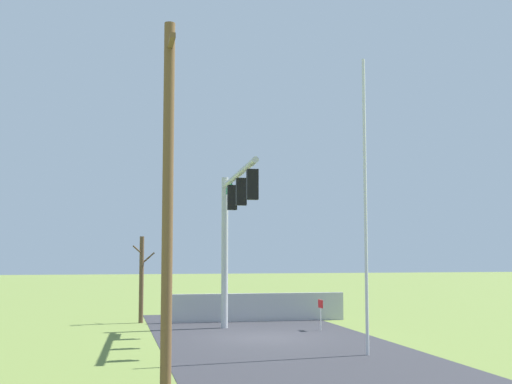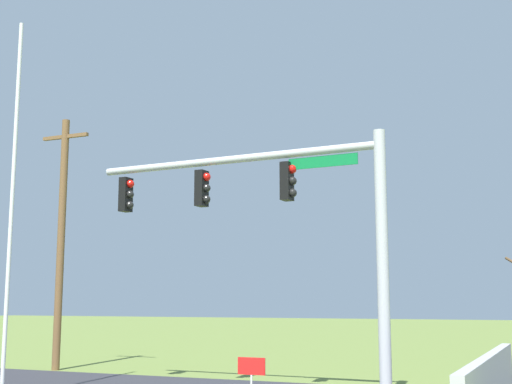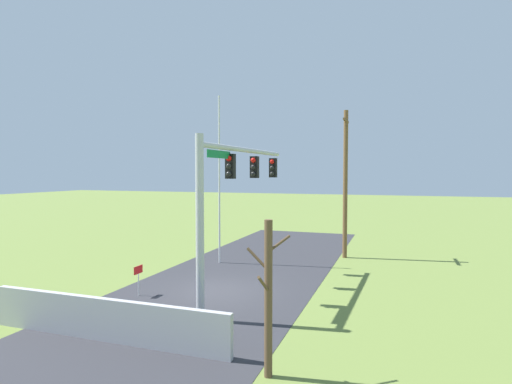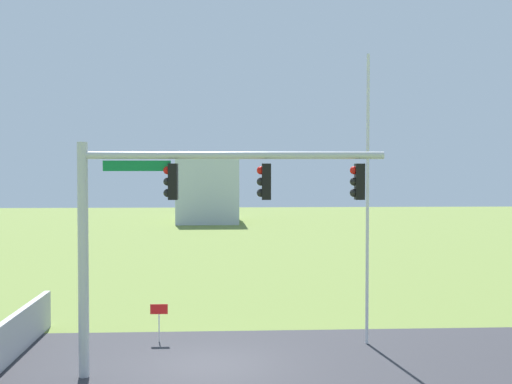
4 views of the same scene
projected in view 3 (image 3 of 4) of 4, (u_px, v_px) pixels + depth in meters
ground_plane at (217, 290)px, 17.29m from camera, size 160.00×160.00×0.00m
road_surface at (249, 269)px, 21.07m from camera, size 28.00×8.00×0.01m
sidewalk_corner at (186, 331)px, 12.83m from camera, size 6.00×6.00×0.01m
retaining_fence at (104, 320)px, 12.08m from camera, size 0.20×8.17×1.27m
signal_mast at (232, 184)px, 15.91m from camera, size 8.13×0.67×6.28m
flagpole at (219, 180)px, 22.40m from camera, size 0.10×0.10×9.19m
utility_pole at (345, 182)px, 23.81m from camera, size 1.90×0.26×8.61m
bare_tree at (268, 296)px, 9.88m from camera, size 1.27×1.02×3.85m
open_sign at (138, 274)px, 16.51m from camera, size 0.56×0.04×1.22m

